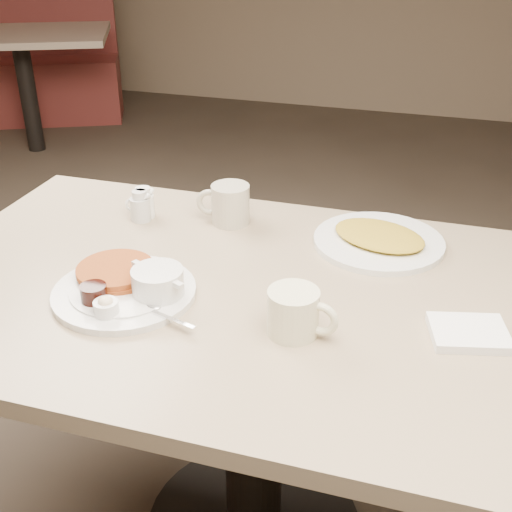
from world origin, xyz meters
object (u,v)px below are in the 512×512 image
(main_plate, at_px, (129,285))
(booth_back_left, at_px, (42,65))
(coffee_mug_far, at_px, (229,204))
(coffee_mug_near, at_px, (295,312))
(creamer_left, at_px, (143,204))
(creamer_right, at_px, (140,207))
(hash_plate, at_px, (379,240))
(diner_table, at_px, (253,354))

(main_plate, bearing_deg, booth_back_left, 126.13)
(main_plate, relative_size, coffee_mug_far, 2.78)
(booth_back_left, bearing_deg, coffee_mug_near, -50.09)
(creamer_left, relative_size, booth_back_left, 0.05)
(creamer_right, xyz_separation_m, booth_back_left, (-2.15, 2.79, -0.38))
(hash_plate, bearing_deg, main_plate, -141.16)
(coffee_mug_near, relative_size, hash_plate, 0.36)
(coffee_mug_far, relative_size, creamer_right, 1.77)
(coffee_mug_near, distance_m, hash_plate, 0.42)
(diner_table, bearing_deg, creamer_right, 147.11)
(coffee_mug_near, xyz_separation_m, creamer_right, (-0.49, 0.37, -0.01))
(diner_table, distance_m, hash_plate, 0.40)
(main_plate, xyz_separation_m, creamer_right, (-0.13, 0.34, 0.01))
(coffee_mug_far, relative_size, hash_plate, 0.35)
(creamer_right, bearing_deg, booth_back_left, 127.58)
(coffee_mug_near, bearing_deg, creamer_right, 143.34)
(diner_table, xyz_separation_m, booth_back_left, (-2.52, 3.04, -0.17))
(creamer_right, xyz_separation_m, hash_plate, (0.60, 0.04, -0.02))
(creamer_left, relative_size, hash_plate, 0.20)
(diner_table, relative_size, creamer_right, 18.75)
(main_plate, bearing_deg, creamer_right, 111.88)
(coffee_mug_far, bearing_deg, coffee_mug_near, -56.92)
(coffee_mug_far, height_order, creamer_left, coffee_mug_far)
(main_plate, bearing_deg, coffee_mug_near, -5.17)
(creamer_left, bearing_deg, booth_back_left, 127.78)
(diner_table, xyz_separation_m, creamer_left, (-0.37, 0.26, 0.21))
(coffee_mug_near, height_order, coffee_mug_far, coffee_mug_far)
(hash_plate, bearing_deg, diner_table, -128.76)
(hash_plate, bearing_deg, coffee_mug_far, 177.89)
(booth_back_left, bearing_deg, coffee_mug_far, -49.15)
(diner_table, relative_size, coffee_mug_far, 10.61)
(creamer_right, distance_m, booth_back_left, 3.55)
(diner_table, relative_size, main_plate, 3.81)
(diner_table, height_order, hash_plate, hash_plate)
(diner_table, height_order, main_plate, main_plate)
(coffee_mug_far, bearing_deg, hash_plate, -2.11)
(coffee_mug_far, height_order, hash_plate, coffee_mug_far)
(diner_table, relative_size, hash_plate, 3.73)
(creamer_left, bearing_deg, main_plate, -69.24)
(creamer_left, xyz_separation_m, creamer_right, (0.00, -0.02, 0.00))
(coffee_mug_near, distance_m, coffee_mug_far, 0.50)
(diner_table, height_order, coffee_mug_near, coffee_mug_near)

